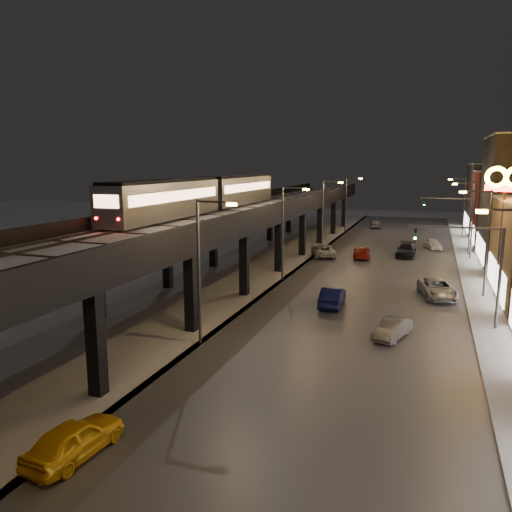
% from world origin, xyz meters
% --- Properties ---
extents(ground, '(220.00, 220.00, 0.00)m').
position_xyz_m(ground, '(0.00, 0.00, 0.00)').
color(ground, silver).
extents(road_surface, '(17.00, 120.00, 0.06)m').
position_xyz_m(road_surface, '(7.50, 35.00, 0.03)').
color(road_surface, '#46474D').
rests_on(road_surface, ground).
extents(sidewalk_right, '(4.00, 120.00, 0.14)m').
position_xyz_m(sidewalk_right, '(17.50, 35.00, 0.07)').
color(sidewalk_right, '#9FA1A8').
rests_on(sidewalk_right, ground).
extents(under_viaduct_pavement, '(11.00, 120.00, 0.06)m').
position_xyz_m(under_viaduct_pavement, '(-6.00, 35.00, 0.03)').
color(under_viaduct_pavement, '#9FA1A8').
rests_on(under_viaduct_pavement, ground).
extents(elevated_viaduct, '(9.00, 100.00, 6.30)m').
position_xyz_m(elevated_viaduct, '(-6.00, 31.84, 5.62)').
color(elevated_viaduct, black).
rests_on(elevated_viaduct, ground).
extents(viaduct_trackbed, '(8.40, 100.00, 0.32)m').
position_xyz_m(viaduct_trackbed, '(-6.01, 31.97, 6.39)').
color(viaduct_trackbed, '#B2B7C1').
rests_on(viaduct_trackbed, elevated_viaduct).
extents(viaduct_parapet_streetside, '(0.30, 100.00, 1.10)m').
position_xyz_m(viaduct_parapet_streetside, '(-1.65, 32.00, 6.85)').
color(viaduct_parapet_streetside, black).
rests_on(viaduct_parapet_streetside, elevated_viaduct).
extents(viaduct_parapet_far, '(0.30, 100.00, 1.10)m').
position_xyz_m(viaduct_parapet_far, '(-10.35, 32.00, 6.85)').
color(viaduct_parapet_far, black).
rests_on(viaduct_parapet_far, elevated_viaduct).
extents(building_f, '(12.20, 16.20, 11.16)m').
position_xyz_m(building_f, '(23.99, 76.00, 5.58)').
color(building_f, '#2C2C33').
rests_on(building_f, ground).
extents(streetlight_left_1, '(2.57, 0.28, 9.00)m').
position_xyz_m(streetlight_left_1, '(-0.43, 13.00, 5.24)').
color(streetlight_left_1, '#38383A').
rests_on(streetlight_left_1, ground).
extents(streetlight_left_2, '(2.57, 0.28, 9.00)m').
position_xyz_m(streetlight_left_2, '(-0.43, 31.00, 5.24)').
color(streetlight_left_2, '#38383A').
rests_on(streetlight_left_2, ground).
extents(streetlight_right_2, '(2.56, 0.28, 9.00)m').
position_xyz_m(streetlight_right_2, '(16.73, 31.00, 5.24)').
color(streetlight_right_2, '#38383A').
rests_on(streetlight_right_2, ground).
extents(streetlight_left_3, '(2.57, 0.28, 9.00)m').
position_xyz_m(streetlight_left_3, '(-0.43, 49.00, 5.24)').
color(streetlight_left_3, '#38383A').
rests_on(streetlight_left_3, ground).
extents(streetlight_right_3, '(2.56, 0.28, 9.00)m').
position_xyz_m(streetlight_right_3, '(16.73, 49.00, 5.24)').
color(streetlight_right_3, '#38383A').
rests_on(streetlight_right_3, ground).
extents(streetlight_left_4, '(2.57, 0.28, 9.00)m').
position_xyz_m(streetlight_left_4, '(-0.43, 67.00, 5.24)').
color(streetlight_left_4, '#38383A').
rests_on(streetlight_left_4, ground).
extents(streetlight_right_4, '(2.56, 0.28, 9.00)m').
position_xyz_m(streetlight_right_4, '(16.73, 67.00, 5.24)').
color(streetlight_right_4, '#38383A').
rests_on(streetlight_right_4, ground).
extents(traffic_light_rig_a, '(6.10, 0.34, 7.00)m').
position_xyz_m(traffic_light_rig_a, '(15.84, 22.00, 4.50)').
color(traffic_light_rig_a, '#38383A').
rests_on(traffic_light_rig_a, ground).
extents(traffic_light_rig_b, '(6.10, 0.34, 7.00)m').
position_xyz_m(traffic_light_rig_b, '(15.84, 52.00, 4.50)').
color(traffic_light_rig_b, '#38383A').
rests_on(traffic_light_rig_b, ground).
extents(subway_train, '(2.70, 32.86, 3.22)m').
position_xyz_m(subway_train, '(-8.50, 31.23, 8.22)').
color(subway_train, gray).
rests_on(subway_train, viaduct_trackbed).
extents(car_taxi, '(2.08, 4.40, 1.45)m').
position_xyz_m(car_taxi, '(0.15, 0.27, 0.73)').
color(car_taxi, yellow).
rests_on(car_taxi, ground).
extents(car_near_white, '(1.80, 4.65, 1.51)m').
position_xyz_m(car_near_white, '(5.51, 23.92, 0.75)').
color(car_near_white, '#0B0F3A').
rests_on(car_near_white, ground).
extents(car_mid_silver, '(4.10, 5.95, 1.51)m').
position_xyz_m(car_mid_silver, '(0.38, 44.77, 0.75)').
color(car_mid_silver, '#ABABAB').
rests_on(car_mid_silver, ground).
extents(car_mid_dark, '(2.53, 4.99, 1.39)m').
position_xyz_m(car_mid_dark, '(4.88, 45.39, 0.69)').
color(car_mid_dark, maroon).
rests_on(car_mid_dark, ground).
extents(car_far_white, '(2.20, 4.59, 1.51)m').
position_xyz_m(car_far_white, '(3.32, 74.97, 0.76)').
color(car_far_white, gray).
rests_on(car_far_white, ground).
extents(car_onc_silver, '(2.39, 4.02, 1.25)m').
position_xyz_m(car_onc_silver, '(10.55, 17.91, 0.63)').
color(car_onc_silver, '#555657').
rests_on(car_onc_silver, ground).
extents(car_onc_dark, '(3.59, 5.78, 1.49)m').
position_xyz_m(car_onc_dark, '(13.30, 29.44, 0.75)').
color(car_onc_dark, '#969BA1').
rests_on(car_onc_dark, ground).
extents(car_onc_white, '(2.25, 5.29, 1.52)m').
position_xyz_m(car_onc_white, '(9.80, 48.14, 0.76)').
color(car_onc_white, black).
rests_on(car_onc_white, ground).
extents(car_onc_red, '(2.73, 4.39, 1.40)m').
position_xyz_m(car_onc_red, '(12.85, 54.91, 0.70)').
color(car_onc_red, white).
rests_on(car_onc_red, ground).
extents(sign_mcdonalds, '(3.21, 0.35, 10.91)m').
position_xyz_m(sign_mcdonalds, '(18.00, 31.47, 9.00)').
color(sign_mcdonalds, '#38383A').
rests_on(sign_mcdonalds, ground).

